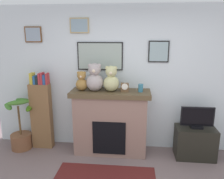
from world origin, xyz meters
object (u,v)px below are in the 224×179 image
object	(u,v)px
mantel_clock	(125,87)
teddy_bear_tan	(95,79)
bookshelf	(41,113)
potted_plant	(21,131)
candle_jar	(141,88)
teddy_bear_brown	(82,82)
teddy_bear_grey	(111,80)
tv_stand	(195,142)
television	(197,118)
fireplace	(111,121)

from	to	relation	value
mantel_clock	teddy_bear_tan	world-z (taller)	teddy_bear_tan
bookshelf	potted_plant	xyz separation A→B (m)	(-0.38, -0.11, -0.34)
potted_plant	candle_jar	distance (m)	2.35
mantel_clock	candle_jar	bearing A→B (deg)	0.39
teddy_bear_brown	teddy_bear_grey	bearing A→B (deg)	-0.01
bookshelf	tv_stand	xyz separation A→B (m)	(2.77, -0.10, -0.40)
candle_jar	teddy_bear_brown	bearing A→B (deg)	-179.98
potted_plant	candle_jar	world-z (taller)	candle_jar
teddy_bear_brown	television	bearing A→B (deg)	-1.11
fireplace	mantel_clock	xyz separation A→B (m)	(0.25, -0.02, 0.64)
teddy_bear_tan	teddy_bear_grey	bearing A→B (deg)	0.01
television	teddy_bear_grey	distance (m)	1.59
television	candle_jar	size ratio (longest dim) A/B	4.03
potted_plant	teddy_bear_tan	bearing A→B (deg)	1.80
mantel_clock	teddy_bear_grey	size ratio (longest dim) A/B	0.34
fireplace	tv_stand	bearing A→B (deg)	-2.13
candle_jar	teddy_bear_grey	bearing A→B (deg)	-179.94
potted_plant	tv_stand	world-z (taller)	potted_plant
tv_stand	teddy_bear_grey	size ratio (longest dim) A/B	1.51
teddy_bear_brown	candle_jar	bearing A→B (deg)	0.02
fireplace	teddy_bear_brown	world-z (taller)	teddy_bear_brown
television	teddy_bear_grey	bearing A→B (deg)	178.51
bookshelf	candle_jar	bearing A→B (deg)	-1.99
candle_jar	teddy_bear_brown	xyz separation A→B (m)	(-1.01, -0.00, 0.08)
teddy_bear_grey	bookshelf	bearing A→B (deg)	177.23
television	teddy_bear_tan	distance (m)	1.86
potted_plant	teddy_bear_grey	bearing A→B (deg)	1.50
fireplace	teddy_bear_brown	xyz separation A→B (m)	(-0.50, -0.02, 0.72)
potted_plant	tv_stand	distance (m)	3.15
bookshelf	candle_jar	size ratio (longest dim) A/B	10.51
television	candle_jar	world-z (taller)	candle_jar
bookshelf	fireplace	bearing A→B (deg)	-2.00
tv_stand	mantel_clock	distance (m)	1.55
tv_stand	television	bearing A→B (deg)	-90.00
candle_jar	teddy_bear_tan	world-z (taller)	teddy_bear_tan
mantel_clock	teddy_bear_brown	world-z (taller)	teddy_bear_brown
teddy_bear_tan	tv_stand	bearing A→B (deg)	-1.20
bookshelf	television	bearing A→B (deg)	-2.10
fireplace	teddy_bear_grey	world-z (taller)	teddy_bear_grey
tv_stand	mantel_clock	xyz separation A→B (m)	(-1.23, 0.04, 0.95)
mantel_clock	teddy_bear_tan	distance (m)	0.53
fireplace	potted_plant	bearing A→B (deg)	-177.86
teddy_bear_grey	potted_plant	bearing A→B (deg)	-178.50
tv_stand	teddy_bear_brown	distance (m)	2.22
teddy_bear_brown	mantel_clock	bearing A→B (deg)	-0.11
candle_jar	teddy_bear_grey	xyz separation A→B (m)	(-0.50, -0.00, 0.13)
fireplace	potted_plant	xyz separation A→B (m)	(-1.67, -0.06, -0.24)
potted_plant	bookshelf	bearing A→B (deg)	15.86
potted_plant	teddy_bear_grey	distance (m)	1.96
fireplace	candle_jar	world-z (taller)	candle_jar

